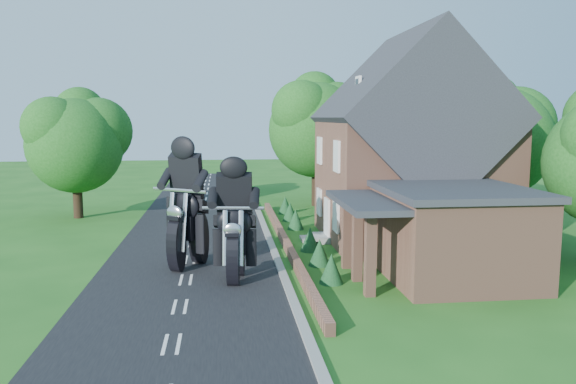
{
  "coord_description": "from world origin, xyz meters",
  "views": [
    {
      "loc": [
        1.41,
        -20.53,
        6.01
      ],
      "look_at": [
        4.22,
        3.37,
        2.8
      ],
      "focal_mm": 35.0,
      "sensor_mm": 36.0,
      "label": 1
    }
  ],
  "objects": [
    {
      "name": "motorcycle_lead",
      "position": [
        1.83,
        -0.33,
        0.69
      ],
      "size": [
        0.6,
        1.53,
        1.38
      ],
      "primitive_type": null,
      "rotation": [
        0.0,
        0.0,
        2.99
      ],
      "color": "black",
      "rests_on": "ground"
    },
    {
      "name": "tree_behind_left",
      "position": [
        8.16,
        17.13,
        5.73
      ],
      "size": [
        6.94,
        6.4,
        9.16
      ],
      "color": "black",
      "rests_on": "ground"
    },
    {
      "name": "ground",
      "position": [
        0.0,
        0.0,
        0.0
      ],
      "size": [
        120.0,
        120.0,
        0.0
      ],
      "primitive_type": "plane",
      "color": "#205A19",
      "rests_on": "ground"
    },
    {
      "name": "road",
      "position": [
        0.0,
        0.0,
        0.01
      ],
      "size": [
        7.0,
        80.0,
        0.02
      ],
      "primitive_type": "cube",
      "color": "black",
      "rests_on": "ground"
    },
    {
      "name": "shrub_e",
      "position": [
        5.3,
        11.5,
        0.55
      ],
      "size": [
        0.9,
        0.9,
        1.1
      ],
      "primitive_type": "cone",
      "color": "#123B1C",
      "rests_on": "ground"
    },
    {
      "name": "garden_wall",
      "position": [
        4.3,
        5.0,
        0.2
      ],
      "size": [
        0.3,
        22.0,
        0.4
      ],
      "primitive_type": "cube",
      "color": "#96624C",
      "rests_on": "ground"
    },
    {
      "name": "kerb",
      "position": [
        3.65,
        0.0,
        0.06
      ],
      "size": [
        0.3,
        80.0,
        0.12
      ],
      "primitive_type": "cube",
      "color": "gray",
      "rests_on": "ground"
    },
    {
      "name": "tree_behind_house",
      "position": [
        14.18,
        16.14,
        6.23
      ],
      "size": [
        7.81,
        7.2,
        10.08
      ],
      "color": "black",
      "rests_on": "ground"
    },
    {
      "name": "shrub_f",
      "position": [
        5.3,
        14.0,
        0.55
      ],
      "size": [
        0.9,
        0.9,
        1.1
      ],
      "primitive_type": "cone",
      "color": "#123B1C",
      "rests_on": "ground"
    },
    {
      "name": "shrub_c",
      "position": [
        5.3,
        4.0,
        0.55
      ],
      "size": [
        0.9,
        0.9,
        1.1
      ],
      "primitive_type": "cone",
      "color": "#123B1C",
      "rests_on": "ground"
    },
    {
      "name": "shrub_b",
      "position": [
        5.3,
        1.5,
        0.55
      ],
      "size": [
        0.9,
        0.9,
        1.1
      ],
      "primitive_type": "cone",
      "color": "#123B1C",
      "rests_on": "ground"
    },
    {
      "name": "motorcycle_follow",
      "position": [
        -0.0,
        1.74,
        0.79
      ],
      "size": [
        1.3,
        1.65,
        1.58
      ],
      "primitive_type": null,
      "rotation": [
        0.0,
        0.0,
        2.55
      ],
      "color": "black",
      "rests_on": "ground"
    },
    {
      "name": "tree_house_right",
      "position": [
        16.65,
        8.62,
        5.19
      ],
      "size": [
        6.51,
        6.0,
        8.4
      ],
      "color": "black",
      "rests_on": "ground"
    },
    {
      "name": "house",
      "position": [
        10.49,
        6.0,
        4.34
      ],
      "size": [
        9.54,
        8.64,
        10.24
      ],
      "color": "#96624C",
      "rests_on": "ground"
    },
    {
      "name": "shrub_d",
      "position": [
        5.3,
        9.0,
        0.55
      ],
      "size": [
        0.9,
        0.9,
        1.1
      ],
      "primitive_type": "cone",
      "color": "#123B1C",
      "rests_on": "ground"
    },
    {
      "name": "shrub_a",
      "position": [
        5.3,
        -1.0,
        0.55
      ],
      "size": [
        0.9,
        0.9,
        1.1
      ],
      "primitive_type": "cone",
      "color": "#123B1C",
      "rests_on": "ground"
    },
    {
      "name": "annex",
      "position": [
        9.87,
        -0.8,
        1.77
      ],
      "size": [
        7.05,
        5.94,
        3.44
      ],
      "color": "#96624C",
      "rests_on": "ground"
    },
    {
      "name": "tree_far_road",
      "position": [
        -6.86,
        14.11,
        4.84
      ],
      "size": [
        6.08,
        5.6,
        7.84
      ],
      "color": "black",
      "rests_on": "ground"
    }
  ]
}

